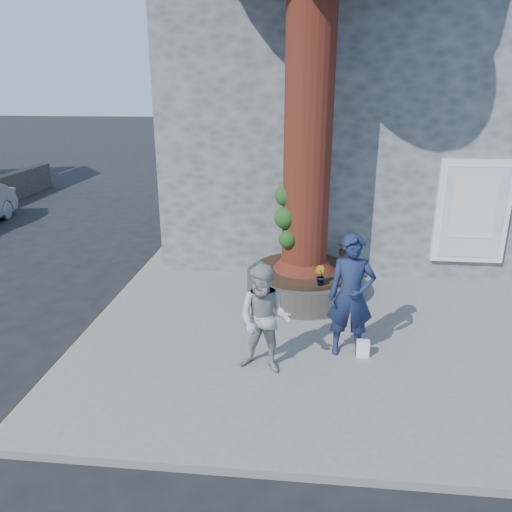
# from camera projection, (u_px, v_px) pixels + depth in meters

# --- Properties ---
(ground) EXTENTS (120.00, 120.00, 0.00)m
(ground) POSITION_uv_depth(u_px,v_px,m) (254.00, 347.00, 8.54)
(ground) COLOR black
(ground) RESTS_ON ground
(pavement) EXTENTS (9.00, 8.00, 0.12)m
(pavement) POSITION_uv_depth(u_px,v_px,m) (339.00, 321.00, 9.31)
(pavement) COLOR slate
(pavement) RESTS_ON ground
(yellow_line) EXTENTS (0.10, 30.00, 0.01)m
(yellow_line) POSITION_uv_depth(u_px,v_px,m) (105.00, 313.00, 9.78)
(yellow_line) COLOR yellow
(yellow_line) RESTS_ON ground
(stone_shop) EXTENTS (10.30, 8.30, 6.30)m
(stone_shop) POSITION_uv_depth(u_px,v_px,m) (370.00, 125.00, 14.02)
(stone_shop) COLOR #55585A
(stone_shop) RESTS_ON ground
(planter) EXTENTS (2.30, 2.30, 0.60)m
(planter) POSITION_uv_depth(u_px,v_px,m) (303.00, 282.00, 10.21)
(planter) COLOR black
(planter) RESTS_ON pavement
(man) EXTENTS (0.73, 0.48, 2.00)m
(man) POSITION_uv_depth(u_px,v_px,m) (351.00, 296.00, 7.79)
(man) COLOR #172040
(man) RESTS_ON pavement
(woman) EXTENTS (0.94, 0.80, 1.69)m
(woman) POSITION_uv_depth(u_px,v_px,m) (264.00, 319.00, 7.37)
(woman) COLOR #A4A09D
(woman) RESTS_ON pavement
(shopping_bag) EXTENTS (0.20, 0.12, 0.28)m
(shopping_bag) POSITION_uv_depth(u_px,v_px,m) (363.00, 348.00, 7.96)
(shopping_bag) COLOR white
(shopping_bag) RESTS_ON pavement
(plant_a) EXTENTS (0.19, 0.14, 0.34)m
(plant_a) POSITION_uv_depth(u_px,v_px,m) (259.00, 268.00, 9.63)
(plant_a) COLOR gray
(plant_a) RESTS_ON planter
(plant_b) EXTENTS (0.28, 0.28, 0.36)m
(plant_b) POSITION_uv_depth(u_px,v_px,m) (320.00, 276.00, 9.22)
(plant_b) COLOR gray
(plant_b) RESTS_ON planter
(plant_c) EXTENTS (0.17, 0.17, 0.29)m
(plant_c) POSITION_uv_depth(u_px,v_px,m) (258.00, 275.00, 9.34)
(plant_c) COLOR gray
(plant_c) RESTS_ON planter
(plant_d) EXTENTS (0.38, 0.39, 0.33)m
(plant_d) POSITION_uv_depth(u_px,v_px,m) (344.00, 249.00, 10.77)
(plant_d) COLOR gray
(plant_d) RESTS_ON planter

